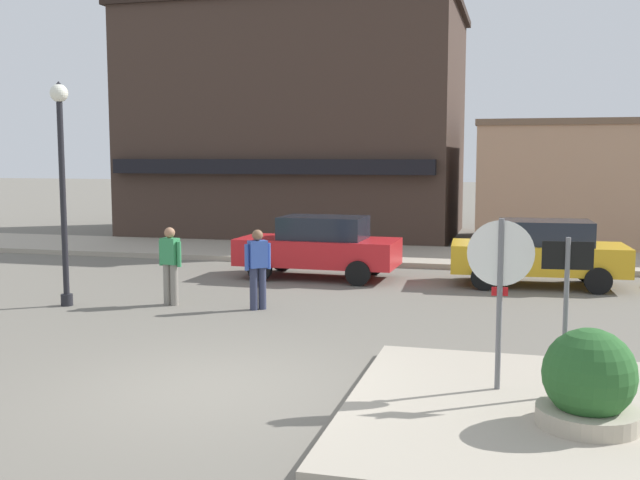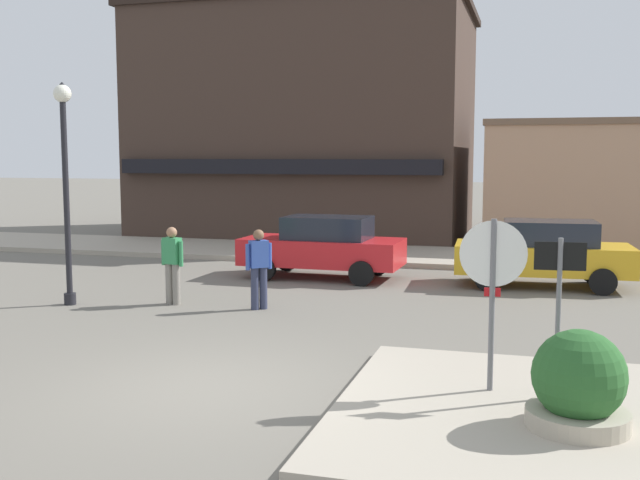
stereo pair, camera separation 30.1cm
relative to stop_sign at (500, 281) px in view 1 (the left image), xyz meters
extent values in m
plane|color=#6B665B|center=(-3.64, -0.49, -1.52)|extent=(160.00, 160.00, 0.00)
cube|color=#A89E8C|center=(1.46, -0.64, -1.44)|extent=(6.40, 4.80, 0.15)
cube|color=#A89E8C|center=(-3.64, 12.79, -1.44)|extent=(80.00, 4.00, 0.15)
cylinder|color=slate|center=(0.00, -0.01, -0.37)|extent=(0.07, 0.07, 2.30)
cylinder|color=red|center=(0.00, 0.01, 0.35)|extent=(0.76, 0.07, 0.76)
cylinder|color=white|center=(0.00, 0.00, 0.35)|extent=(0.82, 0.07, 0.82)
cube|color=red|center=(0.00, 0.01, -0.13)|extent=(0.20, 0.03, 0.11)
cylinder|color=slate|center=(0.78, -0.10, -0.47)|extent=(0.06, 0.06, 2.10)
cube|color=black|center=(0.78, -0.09, 0.36)|extent=(0.60, 0.06, 0.34)
cube|color=white|center=(0.78, -0.08, 0.36)|extent=(0.54, 0.05, 0.29)
cube|color=black|center=(0.78, -0.08, 0.36)|extent=(0.34, 0.03, 0.08)
cylinder|color=#ADA38E|center=(0.98, -1.09, -1.34)|extent=(1.10, 1.10, 0.35)
sphere|color=#285B28|center=(0.98, -1.09, -0.79)|extent=(1.00, 1.00, 1.00)
cylinder|color=black|center=(-8.72, 3.89, 0.58)|extent=(0.12, 0.12, 4.20)
cylinder|color=black|center=(-8.72, 3.89, -1.40)|extent=(0.24, 0.24, 0.24)
sphere|color=white|center=(-8.72, 3.89, 2.79)|extent=(0.36, 0.36, 0.36)
cone|color=black|center=(-8.72, 3.89, 2.94)|extent=(0.32, 0.32, 0.18)
cube|color=red|center=(-4.63, 8.60, -0.85)|extent=(4.04, 1.80, 0.66)
cube|color=#1E232D|center=(-4.48, 8.59, -0.24)|extent=(2.11, 1.44, 0.56)
cylinder|color=black|center=(-5.89, 7.78, -1.22)|extent=(0.60, 0.19, 0.60)
cylinder|color=black|center=(-5.85, 9.48, -1.22)|extent=(0.60, 0.19, 0.60)
cylinder|color=black|center=(-3.41, 7.72, -1.22)|extent=(0.60, 0.19, 0.60)
cylinder|color=black|center=(-3.37, 9.42, -1.22)|extent=(0.60, 0.19, 0.60)
cube|color=gold|center=(0.69, 8.81, -0.85)|extent=(4.09, 1.92, 0.66)
cube|color=#1E232D|center=(0.84, 8.82, -0.24)|extent=(2.15, 1.51, 0.56)
cylinder|color=black|center=(-0.50, 7.89, -1.22)|extent=(0.61, 0.21, 0.60)
cylinder|color=black|center=(-0.59, 9.59, -1.22)|extent=(0.61, 0.21, 0.60)
cylinder|color=black|center=(1.98, 8.03, -1.22)|extent=(0.61, 0.21, 0.60)
cylinder|color=black|center=(1.88, 9.72, -1.22)|extent=(0.61, 0.21, 0.60)
cylinder|color=#2D334C|center=(-4.72, 4.58, -1.09)|extent=(0.16, 0.16, 0.85)
cylinder|color=#2D334C|center=(-4.85, 4.47, -1.09)|extent=(0.16, 0.16, 0.85)
cube|color=#3351A8|center=(-4.78, 4.52, -0.40)|extent=(0.42, 0.40, 0.54)
sphere|color=brown|center=(-4.78, 4.52, -0.02)|extent=(0.22, 0.22, 0.22)
cylinder|color=#3351A8|center=(-4.61, 4.67, -0.45)|extent=(0.13, 0.13, 0.52)
cylinder|color=#3351A8|center=(-4.96, 4.38, -0.45)|extent=(0.13, 0.13, 0.52)
cylinder|color=gray|center=(-6.77, 4.53, -1.09)|extent=(0.16, 0.16, 0.85)
cylinder|color=gray|center=(-6.60, 4.49, -1.09)|extent=(0.16, 0.16, 0.85)
cube|color=#338C51|center=(-6.68, 4.51, -0.40)|extent=(0.40, 0.29, 0.54)
sphere|color=#9E7051|center=(-6.68, 4.51, -0.02)|extent=(0.22, 0.22, 0.22)
cylinder|color=#338C51|center=(-6.91, 4.56, -0.45)|extent=(0.11, 0.11, 0.52)
cylinder|color=#338C51|center=(-6.46, 4.46, -0.45)|extent=(0.11, 0.11, 0.52)
cube|color=#3D2D26|center=(-8.03, 18.81, 2.65)|extent=(11.96, 8.04, 8.34)
cube|color=black|center=(-8.03, 14.64, 1.18)|extent=(11.36, 0.40, 0.50)
cube|color=black|center=(-8.03, 18.81, 6.94)|extent=(12.32, 8.29, 0.24)
cube|color=tan|center=(1.72, 17.87, 0.49)|extent=(5.62, 6.25, 4.01)
cube|color=brown|center=(1.72, 17.87, 2.60)|extent=(5.73, 6.37, 0.20)
camera|label=1|loc=(0.17, -9.41, 1.55)|focal=42.00mm
camera|label=2|loc=(0.46, -9.33, 1.55)|focal=42.00mm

